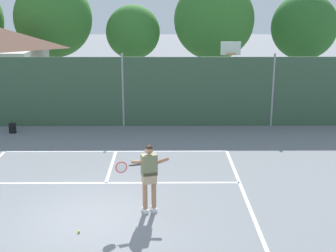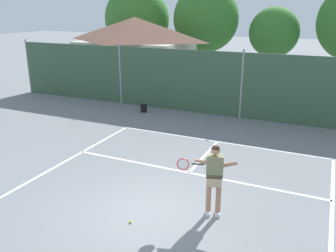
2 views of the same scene
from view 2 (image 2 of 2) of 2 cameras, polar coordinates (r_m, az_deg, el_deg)
name	(u,v)px [view 2 (image 2 of 2)]	position (r m, az deg, el deg)	size (l,w,h in m)	color
ground_plane	(153,212)	(9.16, -2.41, -13.72)	(120.00, 120.00, 0.00)	slate
court_markings	(164,200)	(9.65, -0.63, -11.86)	(8.30, 11.10, 0.01)	white
chainlink_fence	(242,86)	(16.63, 11.79, 6.37)	(26.09, 0.09, 3.19)	#38563D
clubhouse_building	(136,51)	(23.73, -5.26, 12.01)	(7.27, 5.22, 4.41)	beige
treeline_backdrop	(254,22)	(25.54, 13.68, 15.96)	(25.47, 4.59, 6.68)	brown
tennis_player	(214,174)	(8.58, 7.43, -7.72)	(1.36, 0.57, 1.85)	silver
tennis_ball	(131,222)	(8.78, -6.06, -15.09)	(0.07, 0.07, 0.07)	#CCE033
backpack_black	(144,108)	(17.55, -3.96, 2.87)	(0.31, 0.29, 0.46)	black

